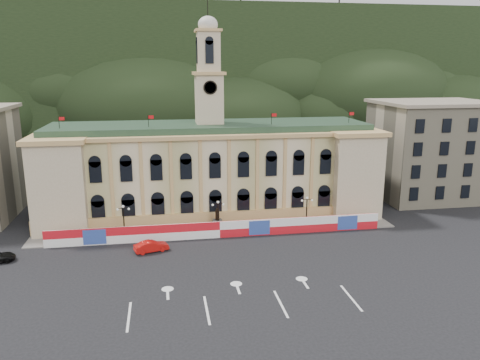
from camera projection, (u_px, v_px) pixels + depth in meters
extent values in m
plane|color=black|center=(236.00, 282.00, 55.48)|extent=(260.00, 260.00, 0.00)
cube|color=black|center=(181.00, 74.00, 174.86)|extent=(230.00, 70.00, 44.00)
cube|color=#595651|center=(286.00, 51.00, 159.41)|extent=(22.00, 8.00, 14.00)
cube|color=#595651|center=(29.00, 63.00, 145.13)|extent=(16.00, 7.00, 10.00)
cube|color=beige|center=(210.00, 173.00, 80.66)|extent=(55.00, 15.00, 14.00)
cube|color=tan|center=(216.00, 219.00, 74.56)|extent=(56.00, 0.80, 2.40)
cube|color=tan|center=(210.00, 131.00, 78.93)|extent=(56.20, 16.20, 0.60)
cube|color=#29442F|center=(209.00, 127.00, 78.77)|extent=(53.00, 13.00, 1.20)
cube|color=beige|center=(67.00, 180.00, 75.93)|extent=(8.00, 17.00, 14.00)
cube|color=beige|center=(342.00, 169.00, 83.47)|extent=(8.00, 17.00, 14.00)
cube|color=beige|center=(209.00, 99.00, 77.68)|extent=(4.40, 4.40, 8.00)
cube|color=tan|center=(209.00, 73.00, 76.68)|extent=(5.20, 5.20, 0.50)
cube|color=beige|center=(208.00, 52.00, 75.90)|extent=(3.60, 3.60, 6.50)
cube|color=tan|center=(208.00, 31.00, 75.10)|extent=(4.20, 4.20, 0.40)
cylinder|color=black|center=(210.00, 88.00, 75.00)|extent=(2.20, 0.20, 2.20)
ellipsoid|color=beige|center=(208.00, 25.00, 74.89)|extent=(3.20, 3.20, 2.72)
cylinder|color=black|center=(208.00, 4.00, 74.13)|extent=(0.12, 0.12, 5.00)
cube|color=#B7AC8D|center=(431.00, 151.00, 89.96)|extent=(20.00, 16.00, 18.00)
cube|color=gray|center=(435.00, 102.00, 87.76)|extent=(21.00, 17.00, 0.60)
cube|color=red|center=(220.00, 230.00, 69.56)|extent=(50.00, 0.25, 2.50)
cube|color=#304AA1|center=(95.00, 237.00, 66.54)|extent=(3.20, 0.05, 2.20)
cube|color=#304AA1|center=(259.00, 228.00, 70.39)|extent=(3.20, 0.05, 2.20)
cube|color=#304AA1|center=(348.00, 223.00, 72.63)|extent=(3.20, 0.05, 2.20)
cube|color=slate|center=(218.00, 231.00, 72.47)|extent=(56.00, 5.50, 0.16)
cube|color=#595651|center=(217.00, 225.00, 72.52)|extent=(1.40, 1.40, 1.80)
cylinder|color=black|center=(217.00, 215.00, 72.12)|extent=(0.60, 0.60, 1.60)
sphere|color=black|center=(217.00, 209.00, 71.90)|extent=(0.44, 0.44, 0.44)
cylinder|color=black|center=(125.00, 237.00, 69.49)|extent=(0.44, 0.44, 0.30)
cylinder|color=black|center=(124.00, 223.00, 68.96)|extent=(0.18, 0.18, 4.80)
cube|color=black|center=(123.00, 208.00, 68.42)|extent=(1.60, 0.08, 0.08)
sphere|color=silver|center=(118.00, 209.00, 68.32)|extent=(0.36, 0.36, 0.36)
sphere|color=silver|center=(129.00, 209.00, 68.58)|extent=(0.36, 0.36, 0.36)
sphere|color=silver|center=(123.00, 207.00, 68.36)|extent=(0.40, 0.40, 0.40)
cylinder|color=black|center=(218.00, 232.00, 71.74)|extent=(0.44, 0.44, 0.30)
cylinder|color=black|center=(218.00, 218.00, 71.21)|extent=(0.18, 0.18, 4.80)
cube|color=black|center=(218.00, 204.00, 70.66)|extent=(1.60, 0.08, 0.08)
sphere|color=silver|center=(213.00, 205.00, 70.57)|extent=(0.36, 0.36, 0.36)
sphere|color=silver|center=(223.00, 204.00, 70.82)|extent=(0.36, 0.36, 0.36)
sphere|color=silver|center=(218.00, 202.00, 70.60)|extent=(0.40, 0.40, 0.40)
cylinder|color=black|center=(306.00, 227.00, 73.98)|extent=(0.44, 0.44, 0.30)
cylinder|color=black|center=(307.00, 213.00, 73.45)|extent=(0.18, 0.18, 4.80)
cube|color=black|center=(307.00, 199.00, 72.91)|extent=(1.60, 0.08, 0.08)
sphere|color=silver|center=(302.00, 201.00, 72.81)|extent=(0.36, 0.36, 0.36)
sphere|color=silver|center=(312.00, 200.00, 73.07)|extent=(0.36, 0.36, 0.36)
sphere|color=silver|center=(307.00, 198.00, 72.85)|extent=(0.40, 0.40, 0.40)
imported|color=red|center=(151.00, 246.00, 64.40)|extent=(4.18, 5.57, 1.54)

